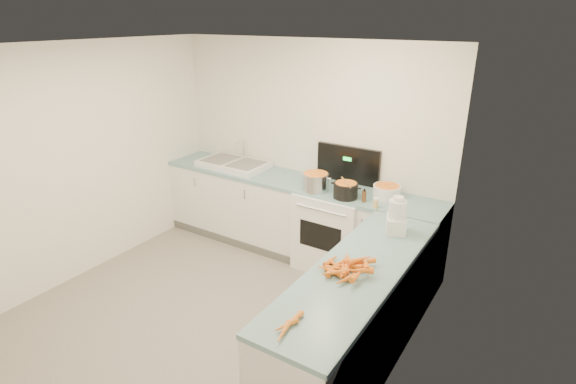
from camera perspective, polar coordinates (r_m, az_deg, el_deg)
The scene contains 19 objects.
floor at distance 4.50m, azimuth -11.27°, elevation -16.23°, with size 3.50×4.00×0.00m, color gray, non-canonical shape.
ceiling at distance 3.59m, azimuth -14.27°, elevation 17.30°, with size 3.50×4.00×0.00m, color white, non-canonical shape.
wall_back at distance 5.38m, azimuth 2.47°, elevation 5.59°, with size 3.50×2.50×0.00m, color white, non-canonical shape.
wall_left at distance 5.21m, azimuth -26.49°, elevation 2.76°, with size 4.00×2.50×0.00m, color white, non-canonical shape.
wall_right at distance 3.00m, azimuth 12.26°, elevation -8.44°, with size 4.00×2.50×0.00m, color white, non-canonical shape.
counter_back at distance 5.41m, azimuth 0.74°, elevation -3.11°, with size 3.50×0.62×0.94m.
counter_right at distance 3.76m, azimuth 8.58°, elevation -15.66°, with size 0.62×2.20×0.94m.
stove at distance 5.15m, azimuth 5.87°, elevation -4.49°, with size 0.76×0.65×1.36m.
sink at distance 5.72m, azimuth -6.93°, elevation 3.57°, with size 0.86×0.52×0.31m.
steel_pot at distance 4.89m, azimuth 3.52°, elevation 1.18°, with size 0.29×0.29×0.22m, color silver.
black_pot at distance 4.73m, azimuth 7.32°, elevation 0.10°, with size 0.26×0.26×0.18m, color black.
wooden_spoon at distance 4.69m, azimuth 7.38°, elevation 1.25°, with size 0.01×0.01×0.33m, color #AD7A47.
mixing_bowl at distance 4.81m, azimuth 12.43°, elevation 0.05°, with size 0.29×0.29×0.13m, color white.
extract_bottle at distance 4.66m, azimuth 9.64°, elevation -0.57°, with size 0.05×0.05×0.12m, color #593319.
spice_jar at distance 4.53m, azimuth 11.08°, elevation -1.48°, with size 0.05×0.05×0.09m, color #E5B266.
food_processor at distance 4.03m, azimuth 13.64°, elevation -3.14°, with size 0.23×0.25×0.34m.
carrot_pile at distance 3.42m, azimuth 7.58°, elevation -9.44°, with size 0.42×0.45×0.09m.
peeled_carrots at distance 2.86m, azimuth -0.07°, elevation -16.61°, with size 0.11×0.32×0.04m.
peelings at distance 5.85m, azimuth -8.62°, elevation 4.32°, with size 0.20×0.28×0.01m.
Camera 1 is at (2.58, -2.48, 2.73)m, focal length 28.00 mm.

